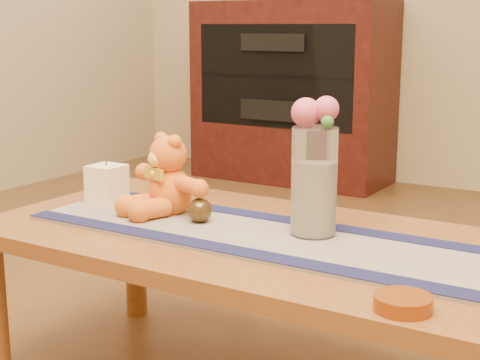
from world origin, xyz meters
The scene contains 22 objects.
coffee_table_top centered at (0.00, 0.00, 0.43)m, with size 1.40×0.70×0.04m, color brown.
table_leg_bl centered at (-0.64, 0.29, 0.21)m, with size 0.07×0.07×0.41m, color brown.
persian_runner centered at (0.02, -0.02, 0.45)m, with size 1.20×0.35×0.01m, color #1F1B4C.
runner_border_near centered at (0.02, -0.16, 0.46)m, with size 1.20×0.06×0.00m, color #131539.
runner_border_far centered at (0.02, 0.13, 0.46)m, with size 1.20×0.06×0.00m, color #131539.
teddy_bear centered at (-0.29, 0.04, 0.56)m, with size 0.30×0.25×0.20m, color orange, non-canonical shape.
pillar_candle centered at (-0.51, 0.02, 0.51)m, with size 0.09×0.09×0.11m, color #FFE8BB.
candle_wick centered at (-0.51, 0.02, 0.57)m, with size 0.00×0.00×0.01m, color black.
glass_vase centered at (0.13, 0.05, 0.59)m, with size 0.11×0.11×0.26m, color silver.
potpourri_fill centered at (0.13, 0.05, 0.55)m, with size 0.09×0.09×0.18m, color beige.
rose_left centered at (0.11, 0.04, 0.75)m, with size 0.07×0.07×0.07m, color #C54568.
rose_right centered at (0.15, 0.05, 0.76)m, with size 0.06×0.06×0.06m, color #C54568.
blue_flower_back centered at (0.14, 0.08, 0.75)m, with size 0.04×0.04×0.04m, color #454F97.
blue_flower_side centered at (0.10, 0.07, 0.74)m, with size 0.04×0.04×0.04m, color #454F97.
leaf_sprig centered at (0.17, 0.03, 0.74)m, with size 0.03×0.03×0.03m, color #33662D.
bronze_ball centered at (-0.17, -0.01, 0.49)m, with size 0.06×0.06×0.06m, color #453217.
amber_dish centered at (0.47, -0.28, 0.46)m, with size 0.11×0.11×0.03m, color #BF5914.
media_cabinet centered at (-1.20, 2.48, 0.55)m, with size 1.20×0.50×1.10m, color black.
cabinet_cavity centered at (-1.20, 2.25, 0.66)m, with size 1.02×0.03×0.61m, color black.
cabinet_shelf centered at (-1.20, 2.33, 0.66)m, with size 1.02×0.20×0.03m, color black.
stereo_upper centered at (-1.20, 2.35, 0.86)m, with size 0.42×0.28×0.10m, color black.
stereo_lower centered at (-1.20, 2.35, 0.46)m, with size 0.42×0.28×0.12m, color black.
Camera 1 is at (0.85, -1.46, 0.95)m, focal length 53.44 mm.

